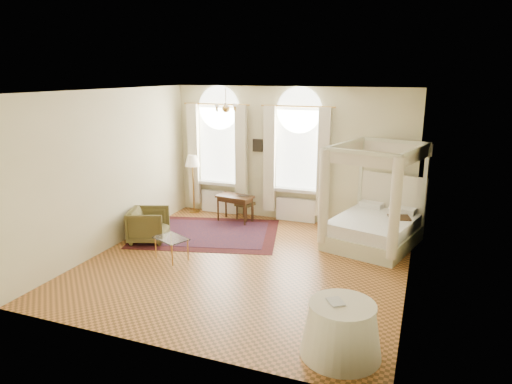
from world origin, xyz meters
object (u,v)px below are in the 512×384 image
coffee_table (171,240)px  side_table (341,330)px  writing_desk (235,199)px  canopy_bed (374,223)px  floor_lamp (192,163)px  armchair (149,225)px  nightstand (398,231)px  stool (245,205)px

coffee_table → side_table: 4.23m
writing_desk → side_table: 5.82m
canopy_bed → floor_lamp: bearing=170.6°
writing_desk → floor_lamp: size_ratio=0.61×
canopy_bed → side_table: 4.19m
writing_desk → armchair: size_ratio=1.17×
writing_desk → side_table: side_table is taller
nightstand → side_table: side_table is taller
canopy_bed → nightstand: (0.50, 0.24, -0.18)m
stool → armchair: armchair is taller
canopy_bed → stool: canopy_bed is taller
stool → coffee_table: (-0.41, -2.88, 0.03)m
canopy_bed → armchair: size_ratio=2.91×
armchair → floor_lamp: bearing=-16.9°
writing_desk → stool: bearing=51.4°
canopy_bed → floor_lamp: 4.90m
nightstand → side_table: bearing=-95.3°
nightstand → stool: 3.77m
coffee_table → floor_lamp: bearing=110.4°
stool → side_table: side_table is taller
canopy_bed → stool: bearing=168.3°
writing_desk → floor_lamp: (-1.34, 0.34, 0.75)m
canopy_bed → armchair: 4.88m
armchair → coffee_table: 1.23m
nightstand → writing_desk: bearing=176.9°
stool → side_table: bearing=-55.6°
canopy_bed → stool: size_ratio=5.06×
coffee_table → side_table: size_ratio=0.74×
armchair → coffee_table: bearing=-145.3°
nightstand → armchair: size_ratio=0.77×
stool → canopy_bed: bearing=-11.7°
side_table → canopy_bed: bearing=91.2°
writing_desk → coffee_table: bearing=-94.9°
armchair → side_table: (4.74, -2.70, -0.01)m
canopy_bed → stool: (-3.24, 0.67, -0.12)m
coffee_table → side_table: side_table is taller
nightstand → stool: (-3.75, 0.44, 0.06)m
canopy_bed → floor_lamp: (-4.76, 0.79, 0.82)m
floor_lamp → side_table: size_ratio=1.44×
stool → floor_lamp: 1.79m
writing_desk → stool: writing_desk is taller
nightstand → side_table: size_ratio=0.58×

